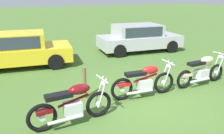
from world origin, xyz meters
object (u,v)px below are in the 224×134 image
object	(u,v)px
motorcycle_maroon	(73,105)
motorcycle_cream	(202,71)
car_yellow	(19,48)
motorcycle_red	(145,81)
car_silver	(138,36)
fence_post_wooden	(85,83)

from	to	relation	value
motorcycle_maroon	motorcycle_cream	xyz separation A→B (m)	(4.57, 0.40, 0.00)
car_yellow	motorcycle_red	bearing A→B (deg)	-49.11
motorcycle_red	car_silver	bearing A→B (deg)	65.15
car_yellow	motorcycle_cream	bearing A→B (deg)	-34.07
motorcycle_cream	car_silver	world-z (taller)	car_silver
motorcycle_red	fence_post_wooden	distance (m)	1.75
motorcycle_red	car_silver	xyz separation A→B (m)	(2.92, 4.86, 0.32)
motorcycle_maroon	fence_post_wooden	xyz separation A→B (m)	(0.71, 1.17, -0.02)
motorcycle_red	car_silver	distance (m)	5.68
motorcycle_cream	fence_post_wooden	size ratio (longest dim) A/B	2.22
motorcycle_red	motorcycle_cream	size ratio (longest dim) A/B	0.99
motorcycle_maroon	car_yellow	distance (m)	5.32
car_yellow	fence_post_wooden	world-z (taller)	car_yellow
motorcycle_maroon	car_silver	xyz separation A→B (m)	(5.23, 5.35, 0.31)
motorcycle_maroon	motorcycle_red	size ratio (longest dim) A/B	0.99
motorcycle_red	motorcycle_cream	distance (m)	2.25
car_yellow	car_silver	world-z (taller)	same
car_silver	motorcycle_maroon	bearing A→B (deg)	-127.15
motorcycle_maroon	fence_post_wooden	distance (m)	1.37
car_silver	fence_post_wooden	distance (m)	6.16
fence_post_wooden	car_silver	bearing A→B (deg)	42.69
motorcycle_maroon	car_yellow	bearing A→B (deg)	96.18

